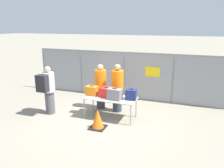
# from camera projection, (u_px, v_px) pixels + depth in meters

# --- Properties ---
(ground_plane) EXTENTS (120.00, 120.00, 0.00)m
(ground_plane) POSITION_uv_depth(u_px,v_px,m) (103.00, 118.00, 7.64)
(ground_plane) COLOR gray
(fence_section) EXTENTS (8.40, 0.07, 2.04)m
(fence_section) POSITION_uv_depth(u_px,v_px,m) (124.00, 74.00, 9.48)
(fence_section) COLOR gray
(fence_section) RESTS_ON ground_plane
(inspection_table) EXTENTS (1.78, 0.83, 0.73)m
(inspection_table) POSITION_uv_depth(u_px,v_px,m) (110.00, 99.00, 7.48)
(inspection_table) COLOR #B2B2AD
(inspection_table) RESTS_ON ground_plane
(suitcase_orange) EXTENTS (0.43, 0.28, 0.35)m
(suitcase_orange) POSITION_uv_depth(u_px,v_px,m) (92.00, 91.00, 7.70)
(suitcase_orange) COLOR orange
(suitcase_orange) RESTS_ON inspection_table
(suitcase_red) EXTENTS (0.44, 0.43, 0.35)m
(suitcase_red) POSITION_uv_depth(u_px,v_px,m) (106.00, 92.00, 7.55)
(suitcase_red) COLOR red
(suitcase_red) RESTS_ON inspection_table
(suitcase_grey) EXTENTS (0.50, 0.30, 0.40)m
(suitcase_grey) POSITION_uv_depth(u_px,v_px,m) (115.00, 94.00, 7.24)
(suitcase_grey) COLOR slate
(suitcase_grey) RESTS_ON inspection_table
(suitcase_navy) EXTENTS (0.37, 0.34, 0.37)m
(suitcase_navy) POSITION_uv_depth(u_px,v_px,m) (131.00, 94.00, 7.26)
(suitcase_navy) COLOR navy
(suitcase_navy) RESTS_ON inspection_table
(traveler_hooded) EXTENTS (0.43, 0.67, 1.75)m
(traveler_hooded) POSITION_uv_depth(u_px,v_px,m) (48.00, 88.00, 7.73)
(traveler_hooded) COLOR #4C4C51
(traveler_hooded) RESTS_ON ground_plane
(security_worker_near) EXTENTS (0.44, 0.44, 1.79)m
(security_worker_near) POSITION_uv_depth(u_px,v_px,m) (117.00, 87.00, 7.99)
(security_worker_near) COLOR #383D4C
(security_worker_near) RESTS_ON ground_plane
(security_worker_far) EXTENTS (0.43, 0.43, 1.73)m
(security_worker_far) POSITION_uv_depth(u_px,v_px,m) (101.00, 86.00, 8.33)
(security_worker_far) COLOR #383D4C
(security_worker_far) RESTS_ON ground_plane
(utility_trailer) EXTENTS (4.24, 2.20, 0.61)m
(utility_trailer) POSITION_uv_depth(u_px,v_px,m) (174.00, 81.00, 11.05)
(utility_trailer) COLOR white
(utility_trailer) RESTS_ON ground_plane
(traffic_cone) EXTENTS (0.50, 0.50, 0.62)m
(traffic_cone) POSITION_uv_depth(u_px,v_px,m) (98.00, 119.00, 6.82)
(traffic_cone) COLOR black
(traffic_cone) RESTS_ON ground_plane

